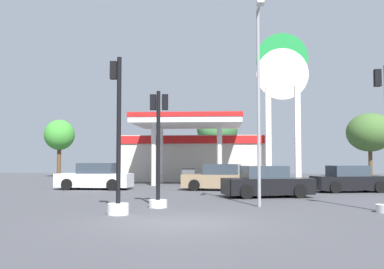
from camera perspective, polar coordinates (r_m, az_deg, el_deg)
ground_plane at (r=12.73m, az=-1.93°, el=-10.88°), size 90.00×90.00×0.00m
gas_station at (r=37.36m, az=0.21°, el=-2.54°), size 11.18×12.46×4.72m
station_pole_sign at (r=35.33m, az=11.19°, el=5.71°), size 3.91×0.56×11.30m
car_0 at (r=27.11m, az=-11.98°, el=-5.25°), size 4.32×2.10×1.52m
car_1 at (r=21.32m, az=9.28°, el=-5.97°), size 4.28×2.60×1.43m
car_2 at (r=25.73m, az=19.06°, el=-5.38°), size 4.15×2.36×1.40m
car_3 at (r=25.79m, az=3.53°, el=-5.47°), size 4.32×2.37×1.47m
traffic_signal_1 at (r=16.55m, az=-4.21°, el=-3.23°), size 0.66×0.69×4.19m
traffic_signal_2 at (r=14.53m, az=-9.23°, el=-3.94°), size 0.67×0.69×4.95m
tree_0 at (r=46.51m, az=-16.18°, el=-0.10°), size 2.93×2.93×5.61m
tree_1 at (r=43.35m, az=3.16°, el=0.59°), size 3.84×3.84×6.20m
tree_2 at (r=47.02m, az=21.27°, el=0.24°), size 4.41×4.41×6.18m
corner_streetlamp at (r=16.94m, az=8.33°, el=5.90°), size 0.24×1.48×7.31m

